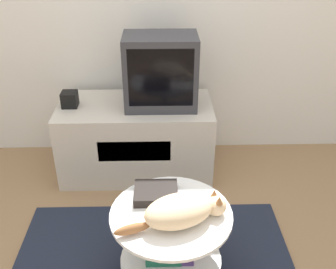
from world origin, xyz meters
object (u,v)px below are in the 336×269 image
object	(u,v)px
tv	(161,72)
dvd_box	(156,193)
cat	(181,211)
speaker	(70,99)

from	to	relation	value
tv	dvd_box	size ratio (longest dim) A/B	2.21
dvd_box	cat	bearing A→B (deg)	-58.62
tv	dvd_box	xyz separation A→B (m)	(-0.03, -0.88, -0.33)
tv	cat	bearing A→B (deg)	-85.42
speaker	cat	xyz separation A→B (m)	(0.72, -1.08, -0.09)
tv	cat	distance (m)	1.12
dvd_box	cat	world-z (taller)	cat
tv	dvd_box	bearing A→B (deg)	-92.19
speaker	cat	world-z (taller)	speaker
tv	speaker	distance (m)	0.66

